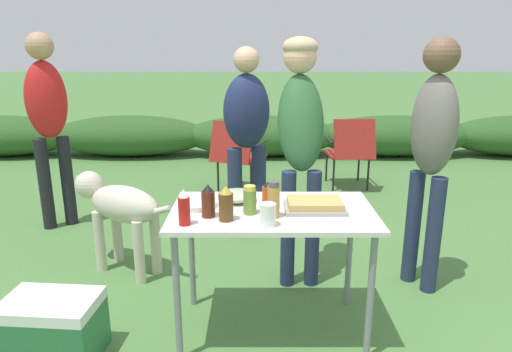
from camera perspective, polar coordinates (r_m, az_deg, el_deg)
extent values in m
plane|color=#4C7A3D|center=(2.81, 1.75, -18.53)|extent=(60.00, 60.00, 0.00)
ellipsoid|color=#2D5623|center=(7.19, -15.66, 4.88)|extent=(2.40, 0.90, 0.61)
ellipsoid|color=#2D5623|center=(6.94, 0.54, 5.07)|extent=(2.40, 0.90, 0.61)
ellipsoid|color=#2D5623|center=(7.24, 16.63, 4.87)|extent=(2.40, 0.90, 0.61)
cube|color=silver|center=(2.48, 1.89, -4.49)|extent=(1.10, 0.64, 0.02)
cylinder|color=gray|center=(2.43, -10.01, -14.90)|extent=(0.04, 0.04, 0.71)
cylinder|color=gray|center=(2.46, 13.91, -14.65)|extent=(0.04, 0.04, 0.71)
cylinder|color=gray|center=(2.90, -8.23, -9.49)|extent=(0.04, 0.04, 0.71)
cylinder|color=gray|center=(2.93, 11.39, -9.37)|extent=(0.04, 0.04, 0.71)
cube|color=#9E9EA3|center=(2.49, 7.14, -3.96)|extent=(0.33, 0.22, 0.02)
cube|color=tan|center=(2.48, 7.16, -3.35)|extent=(0.29, 0.19, 0.04)
cylinder|color=white|center=(2.54, -7.56, -3.51)|extent=(0.21, 0.21, 0.03)
ellipsoid|color=#ADBC99|center=(2.61, -2.60, -2.45)|extent=(0.22, 0.22, 0.06)
cylinder|color=white|center=(2.24, 1.30, -4.86)|extent=(0.08, 0.08, 0.11)
cylinder|color=olive|center=(2.40, -0.99, -3.25)|extent=(0.07, 0.07, 0.13)
cylinder|color=#D1CC47|center=(2.37, -1.00, -1.50)|extent=(0.06, 0.06, 0.02)
cylinder|color=#CC4214|center=(2.49, 1.41, -2.65)|extent=(0.07, 0.07, 0.12)
cone|color=black|center=(2.46, 1.42, -0.95)|extent=(0.06, 0.06, 0.03)
cylinder|color=#B2893D|center=(2.34, 2.12, -3.29)|extent=(0.06, 0.06, 0.16)
cylinder|color=#4C4C4C|center=(2.31, 2.14, -1.04)|extent=(0.06, 0.06, 0.03)
cylinder|color=red|center=(2.27, -9.16, -4.34)|extent=(0.06, 0.06, 0.14)
cone|color=white|center=(2.24, -9.26, -2.13)|extent=(0.05, 0.05, 0.04)
cylinder|color=#562314|center=(2.37, -6.19, -3.51)|extent=(0.07, 0.07, 0.14)
cone|color=black|center=(2.34, -6.25, -1.49)|extent=(0.06, 0.06, 0.04)
cylinder|color=brown|center=(2.31, -3.97, -3.88)|extent=(0.07, 0.07, 0.14)
cone|color=gold|center=(2.28, -4.01, -1.71)|extent=(0.06, 0.06, 0.04)
cylinder|color=#232D4C|center=(3.10, 3.82, -6.68)|extent=(0.10, 0.10, 0.81)
cylinder|color=#232D4C|center=(3.12, 6.90, -6.60)|extent=(0.10, 0.10, 0.81)
ellipsoid|color=#28562D|center=(3.03, 5.41, 6.74)|extent=(0.32, 0.46, 0.69)
sphere|color=#DBAD89|center=(3.12, 5.31, 14.66)|extent=(0.22, 0.22, 0.22)
ellipsoid|color=tan|center=(3.12, 5.34, 15.79)|extent=(0.24, 0.24, 0.13)
cylinder|color=#232D4C|center=(3.33, 18.81, -6.04)|extent=(0.10, 0.10, 0.79)
cylinder|color=#232D4C|center=(3.23, 21.10, -6.97)|extent=(0.10, 0.10, 0.79)
ellipsoid|color=slate|center=(3.09, 21.17, 5.91)|extent=(0.35, 0.39, 0.64)
sphere|color=brown|center=(3.06, 21.98, 13.86)|extent=(0.22, 0.22, 0.22)
cylinder|color=black|center=(4.48, -25.06, -0.99)|extent=(0.11, 0.11, 0.82)
cylinder|color=black|center=(4.51, -22.71, -0.61)|extent=(0.11, 0.11, 0.82)
ellipsoid|color=red|center=(4.36, -24.96, 8.61)|extent=(0.42, 0.40, 0.66)
sphere|color=tan|center=(4.33, -25.66, 14.45)|extent=(0.23, 0.23, 0.23)
cylinder|color=#232D4C|center=(3.95, -2.84, -2.02)|extent=(0.13, 0.13, 0.77)
cylinder|color=#232D4C|center=(4.00, 0.15, -1.73)|extent=(0.13, 0.13, 0.77)
ellipsoid|color=navy|center=(3.82, -1.40, 8.09)|extent=(0.46, 0.39, 0.62)
sphere|color=#DBAD89|center=(3.79, -1.44, 14.34)|extent=(0.21, 0.21, 0.21)
cylinder|color=beige|center=(3.27, -14.60, -9.27)|extent=(0.07, 0.07, 0.46)
cylinder|color=beige|center=(3.38, -12.61, -8.29)|extent=(0.07, 0.07, 0.46)
cylinder|color=beige|center=(3.54, -19.15, -7.74)|extent=(0.07, 0.07, 0.46)
cylinder|color=beige|center=(3.64, -17.16, -6.89)|extent=(0.07, 0.07, 0.46)
ellipsoid|color=beige|center=(3.35, -16.33, -3.41)|extent=(0.64, 0.52, 0.26)
sphere|color=beige|center=(3.57, -20.34, -1.05)|extent=(0.20, 0.20, 0.20)
cone|color=beige|center=(3.63, -21.21, -0.48)|extent=(0.18, 0.16, 0.14)
cylinder|color=beige|center=(3.12, -12.03, -4.25)|extent=(0.18, 0.13, 0.10)
cube|color=maroon|center=(5.17, -2.05, 2.30)|extent=(0.60, 0.60, 0.03)
cube|color=maroon|center=(4.87, -3.37, 4.20)|extent=(0.49, 0.32, 0.44)
cylinder|color=black|center=(5.12, -4.97, -0.13)|extent=(0.02, 0.02, 0.38)
cylinder|color=black|center=(4.97, -0.81, -0.58)|extent=(0.02, 0.02, 0.38)
cylinder|color=black|center=(5.47, -3.13, 0.94)|extent=(0.02, 0.02, 0.38)
cylinder|color=black|center=(5.33, 0.80, 0.54)|extent=(0.02, 0.02, 0.38)
cylinder|color=black|center=(5.23, -4.39, 4.37)|extent=(0.17, 0.39, 0.02)
cylinder|color=black|center=(5.05, 0.34, 4.01)|extent=(0.17, 0.39, 0.02)
cube|color=maroon|center=(5.45, 11.16, 2.72)|extent=(0.48, 0.48, 0.03)
cube|color=maroon|center=(5.14, 12.05, 4.50)|extent=(0.47, 0.19, 0.44)
cylinder|color=black|center=(5.27, 9.47, 0.15)|extent=(0.02, 0.02, 0.38)
cylinder|color=black|center=(5.37, 13.64, 0.21)|extent=(0.02, 0.02, 0.38)
cylinder|color=black|center=(5.64, 8.60, 1.24)|extent=(0.02, 0.02, 0.38)
cylinder|color=black|center=(5.74, 12.51, 1.28)|extent=(0.02, 0.02, 0.38)
cylinder|color=black|center=(5.37, 8.87, 4.53)|extent=(0.05, 0.41, 0.02)
cylinder|color=black|center=(5.48, 13.59, 4.51)|extent=(0.05, 0.41, 0.02)
cube|color=#286B3D|center=(2.75, -24.17, -17.53)|extent=(0.50, 0.36, 0.28)
cube|color=silver|center=(2.66, -24.59, -14.44)|extent=(0.50, 0.36, 0.06)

